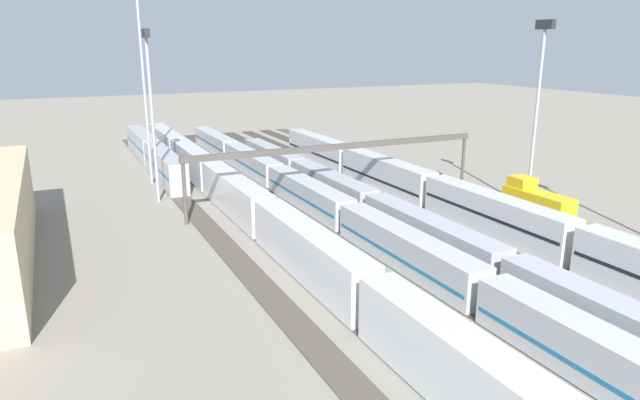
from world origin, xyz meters
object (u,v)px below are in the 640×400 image
at_px(train_on_track_0, 536,203).
at_px(light_mast_1, 142,64).
at_px(train_on_track_2, 432,192).
at_px(train_on_track_4, 372,207).
at_px(light_mast_0, 539,90).
at_px(signal_gantry, 340,151).
at_px(train_on_track_7, 235,195).
at_px(train_on_track_8, 153,154).
at_px(train_on_track_5, 308,194).
at_px(light_mast_3, 150,93).

xyz_separation_m(train_on_track_0, light_mast_1, (41.84, 42.37, 17.22)).
xyz_separation_m(train_on_track_2, light_mast_1, (32.72, 32.37, 16.78)).
relative_size(train_on_track_4, light_mast_0, 3.77).
distance_m(train_on_track_0, light_mast_1, 61.99).
bearing_deg(signal_gantry, train_on_track_0, -131.14).
xyz_separation_m(train_on_track_7, light_mast_1, (22.37, 7.37, 16.76)).
height_order(train_on_track_4, signal_gantry, signal_gantry).
bearing_deg(train_on_track_0, signal_gantry, 48.86).
bearing_deg(train_on_track_7, train_on_track_2, -112.49).
xyz_separation_m(train_on_track_7, train_on_track_4, (-11.20, -15.00, -0.60)).
bearing_deg(train_on_track_7, train_on_track_8, 8.15).
bearing_deg(light_mast_0, signal_gantry, 60.97).
bearing_deg(train_on_track_8, signal_gantry, -151.54).
height_order(train_on_track_4, train_on_track_5, same).
relative_size(train_on_track_7, light_mast_0, 4.72).
bearing_deg(train_on_track_4, train_on_track_2, -85.13).
bearing_deg(light_mast_1, light_mast_3, 175.31).
height_order(train_on_track_8, train_on_track_7, same).
bearing_deg(train_on_track_4, train_on_track_0, -112.47).
relative_size(light_mast_0, light_mast_1, 0.82).
distance_m(train_on_track_8, train_on_track_0, 67.50).
distance_m(train_on_track_0, signal_gantry, 27.15).
height_order(train_on_track_2, train_on_track_4, train_on_track_2).
height_order(train_on_track_8, train_on_track_0, same).
relative_size(light_mast_3, signal_gantry, 0.54).
bearing_deg(light_mast_1, train_on_track_2, -135.31).
height_order(train_on_track_8, train_on_track_2, same).
xyz_separation_m(light_mast_0, signal_gantry, (12.90, 23.25, -8.54)).
height_order(light_mast_1, light_mast_3, light_mast_1).
bearing_deg(train_on_track_7, signal_gantry, -97.62).
bearing_deg(train_on_track_0, train_on_track_2, 47.62).
bearing_deg(light_mast_1, signal_gantry, -137.45).
bearing_deg(train_on_track_8, light_mast_1, 169.28).
xyz_separation_m(train_on_track_5, light_mast_1, (24.29, 17.37, 17.38)).
bearing_deg(light_mast_0, light_mast_3, 61.19).
xyz_separation_m(train_on_track_8, signal_gantry, (-36.90, -20.00, 5.17)).
xyz_separation_m(train_on_track_7, light_mast_3, (10.71, 8.33, 13.14)).
bearing_deg(light_mast_1, train_on_track_0, -134.64).
bearing_deg(train_on_track_5, train_on_track_7, 79.10).
xyz_separation_m(train_on_track_2, light_mast_3, (21.06, 33.33, 13.15)).
height_order(train_on_track_5, light_mast_0, light_mast_0).
relative_size(train_on_track_7, light_mast_1, 3.87).
height_order(train_on_track_7, train_on_track_4, train_on_track_7).
bearing_deg(train_on_track_8, light_mast_3, 172.16).
distance_m(train_on_track_5, signal_gantry, 7.66).
relative_size(train_on_track_4, light_mast_3, 3.93).
xyz_separation_m(train_on_track_8, train_on_track_2, (-45.25, -30.00, -0.02)).
bearing_deg(train_on_track_8, train_on_track_0, -143.66).
height_order(train_on_track_7, train_on_track_0, same).
xyz_separation_m(train_on_track_8, train_on_track_4, (-46.10, -20.00, -0.60)).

